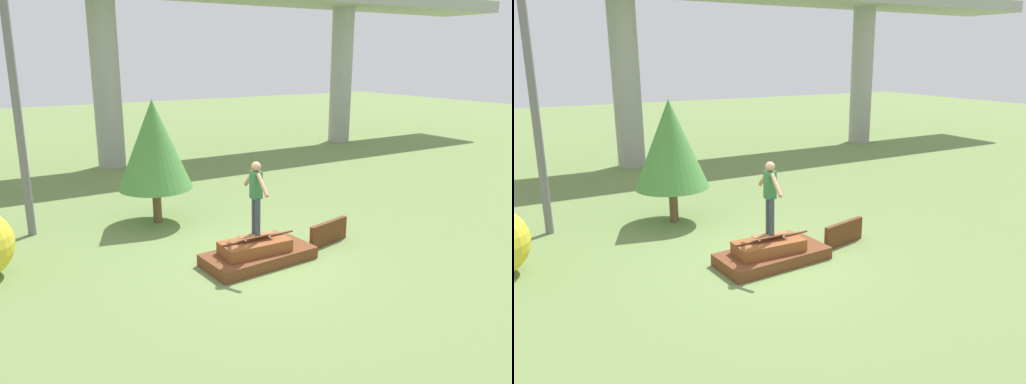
% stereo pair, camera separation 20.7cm
% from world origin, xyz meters
% --- Properties ---
extents(ground_plane, '(80.00, 80.00, 0.00)m').
position_xyz_m(ground_plane, '(0.00, 0.00, 0.00)').
color(ground_plane, olive).
extents(scrap_pile, '(2.53, 1.34, 0.59)m').
position_xyz_m(scrap_pile, '(-0.03, -0.01, 0.21)').
color(scrap_pile, brown).
rests_on(scrap_pile, ground_plane).
extents(scrap_plank_loose, '(1.28, 0.39, 0.56)m').
position_xyz_m(scrap_plank_loose, '(2.05, 0.08, 0.28)').
color(scrap_plank_loose, '#5B3319').
rests_on(scrap_plank_loose, ground_plane).
extents(skateboard, '(0.84, 0.29, 0.09)m').
position_xyz_m(skateboard, '(-0.08, -0.03, 0.66)').
color(skateboard, brown).
rests_on(skateboard, scrap_pile).
extents(skater, '(0.24, 1.15, 1.62)m').
position_xyz_m(skater, '(-0.08, -0.03, 1.61)').
color(skater, '#383D4C').
rests_on(skater, skateboard).
extents(highway_overpass, '(44.00, 3.62, 7.39)m').
position_xyz_m(highway_overpass, '(0.00, 11.57, 6.34)').
color(highway_overpass, '#9E9E99').
rests_on(highway_overpass, ground_plane).
extents(utility_pole, '(1.30, 0.20, 8.29)m').
position_xyz_m(utility_pole, '(-4.05, 4.51, 4.27)').
color(utility_pole, slate).
rests_on(utility_pole, ground_plane).
extents(tree_behind_left, '(1.99, 1.99, 3.36)m').
position_xyz_m(tree_behind_left, '(-0.93, 3.79, 2.16)').
color(tree_behind_left, brown).
rests_on(tree_behind_left, ground_plane).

